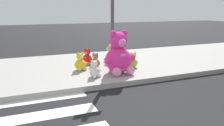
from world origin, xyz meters
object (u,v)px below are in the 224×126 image
object	(u,v)px
plush_tan	(110,55)
plush_pink_large	(119,56)
plush_lime	(133,61)
plush_yellow	(80,63)
plush_brown	(95,62)
plush_white	(95,70)
plush_red	(87,58)
sign_pole	(112,17)

from	to	relation	value
plush_tan	plush_pink_large	bearing A→B (deg)	-100.94
plush_lime	plush_yellow	distance (m)	1.76
plush_lime	plush_brown	xyz separation A→B (m)	(-1.19, 0.44, -0.01)
plush_tan	plush_white	size ratio (longest dim) A/B	1.34
plush_tan	plush_red	size ratio (longest dim) A/B	1.17
plush_pink_large	plush_yellow	world-z (taller)	plush_pink_large
plush_brown	plush_white	size ratio (longest dim) A/B	1.01
plush_tan	plush_red	distance (m)	0.89
plush_lime	plush_brown	bearing A→B (deg)	159.76
plush_pink_large	plush_white	world-z (taller)	plush_pink_large
plush_white	plush_red	distance (m)	1.59
plush_red	plush_yellow	size ratio (longest dim) A/B	0.99
plush_white	plush_tan	bearing A→B (deg)	54.50
plush_brown	plush_yellow	size ratio (longest dim) A/B	0.87
plush_white	plush_lime	bearing A→B (deg)	20.17
plush_lime	plush_tan	bearing A→B (deg)	113.36
plush_white	plush_yellow	distance (m)	0.91
plush_yellow	plush_pink_large	bearing A→B (deg)	-37.76
plush_red	plush_brown	bearing A→B (deg)	-78.06
plush_yellow	sign_pole	bearing A→B (deg)	-11.14
sign_pole	plush_white	size ratio (longest dim) A/B	6.36
sign_pole	plush_lime	bearing A→B (deg)	-9.70
plush_pink_large	plush_yellow	xyz separation A→B (m)	(-1.02, 0.79, -0.30)
sign_pole	plush_brown	distance (m)	1.61
sign_pole	plush_red	bearing A→B (deg)	124.81
plush_pink_large	plush_red	xyz separation A→B (m)	(-0.61, 1.48, -0.30)
sign_pole	plush_white	world-z (taller)	sign_pole
sign_pole	plush_yellow	distance (m)	1.81
plush_pink_large	plush_yellow	bearing A→B (deg)	142.24
plush_lime	sign_pole	bearing A→B (deg)	170.30
plush_lime	plush_white	distance (m)	1.62
sign_pole	plush_lime	world-z (taller)	sign_pole
plush_tan	plush_white	xyz separation A→B (m)	(-1.10, -1.54, -0.07)
plush_red	plush_yellow	distance (m)	0.81
plush_yellow	plush_tan	bearing A→B (deg)	26.76
sign_pole	plush_tan	size ratio (longest dim) A/B	4.73
plush_yellow	plush_white	bearing A→B (deg)	-76.76
plush_red	plush_pink_large	bearing A→B (deg)	-67.66
plush_yellow	plush_red	bearing A→B (deg)	59.09
plush_white	plush_brown	bearing A→B (deg)	71.80
plush_brown	plush_white	world-z (taller)	plush_brown
plush_lime	plush_red	xyz separation A→B (m)	(-1.31, 1.01, 0.02)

